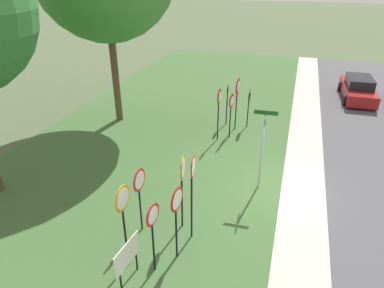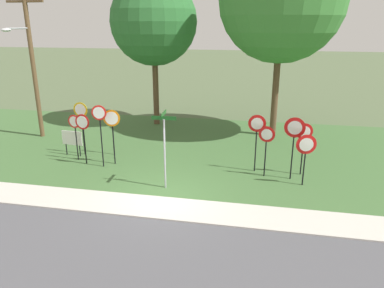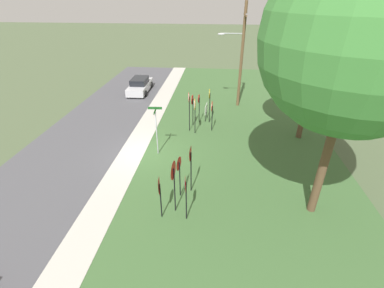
{
  "view_description": "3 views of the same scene",
  "coord_description": "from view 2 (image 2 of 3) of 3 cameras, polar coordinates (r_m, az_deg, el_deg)",
  "views": [
    {
      "loc": [
        -11.28,
        0.05,
        7.52
      ],
      "look_at": [
        -0.05,
        3.51,
        1.43
      ],
      "focal_mm": 32.21,
      "sensor_mm": 36.0,
      "label": 1
    },
    {
      "loc": [
        3.51,
        -11.98,
        6.27
      ],
      "look_at": [
        0.73,
        2.14,
        1.5
      ],
      "focal_mm": 34.18,
      "sensor_mm": 36.0,
      "label": 2
    },
    {
      "loc": [
        14.05,
        4.37,
        8.83
      ],
      "look_at": [
        0.76,
        3.07,
        1.29
      ],
      "focal_mm": 25.14,
      "sensor_mm": 36.0,
      "label": 3
    }
  ],
  "objects": [
    {
      "name": "ground_plane",
      "position": [
        13.97,
        -4.7,
        -8.38
      ],
      "size": [
        160.0,
        160.0,
        0.0
      ],
      "primitive_type": "plane",
      "color": "#4C5B3D"
    },
    {
      "name": "road_asphalt",
      "position": [
        10.16,
        -12.48,
        -20.24
      ],
      "size": [
        44.0,
        6.4,
        0.01
      ],
      "primitive_type": "cube",
      "color": "#4C4C51",
      "rests_on": "ground_plane"
    },
    {
      "name": "sidewalk_strip",
      "position": [
        13.28,
        -5.65,
        -9.78
      ],
      "size": [
        44.0,
        1.6,
        0.06
      ],
      "primitive_type": "cube",
      "color": "#BCB7AD",
      "rests_on": "ground_plane"
    },
    {
      "name": "grass_median",
      "position": [
        19.36,
        0.08,
        -0.48
      ],
      "size": [
        44.0,
        12.0,
        0.04
      ],
      "primitive_type": "cube",
      "color": "#3D6033",
      "rests_on": "ground_plane"
    },
    {
      "name": "stop_sign_near_left",
      "position": [
        17.19,
        -16.65,
        2.36
      ],
      "size": [
        0.7,
        0.12,
        2.38
      ],
      "rotation": [
        0.0,
        0.0,
        -0.11
      ],
      "color": "black",
      "rests_on": "grass_median"
    },
    {
      "name": "stop_sign_near_right",
      "position": [
        18.14,
        -12.39,
        3.17
      ],
      "size": [
        0.72,
        0.1,
        2.23
      ],
      "rotation": [
        0.0,
        0.0,
        -0.04
      ],
      "color": "black",
      "rests_on": "grass_median"
    },
    {
      "name": "stop_sign_far_left",
      "position": [
        16.56,
        -14.18,
        3.17
      ],
      "size": [
        0.66,
        0.13,
        2.86
      ],
      "rotation": [
        0.0,
        0.0,
        0.13
      ],
      "color": "black",
      "rests_on": "grass_median"
    },
    {
      "name": "stop_sign_far_center",
      "position": [
        17.88,
        -17.8,
        2.38
      ],
      "size": [
        0.62,
        0.12,
        2.21
      ],
      "rotation": [
        0.0,
        0.0,
        -0.12
      ],
      "color": "black",
      "rests_on": "grass_median"
    },
    {
      "name": "stop_sign_far_right",
      "position": [
        16.83,
        -12.35,
        2.94
      ],
      "size": [
        0.75,
        0.16,
        2.57
      ],
      "rotation": [
        0.0,
        0.0,
        0.19
      ],
      "color": "black",
      "rests_on": "grass_median"
    },
    {
      "name": "stop_sign_center_tall",
      "position": [
        18.48,
        -16.9,
        4.07
      ],
      "size": [
        0.72,
        0.1,
        2.64
      ],
      "rotation": [
        0.0,
        0.0,
        -0.03
      ],
      "color": "black",
      "rests_on": "grass_median"
    },
    {
      "name": "yield_sign_near_left",
      "position": [
        15.97,
        17.08,
        1.06
      ],
      "size": [
        0.71,
        0.14,
        2.29
      ],
      "rotation": [
        0.0,
        0.0,
        0.15
      ],
      "color": "black",
      "rests_on": "grass_median"
    },
    {
      "name": "yield_sign_near_right",
      "position": [
        15.43,
        11.53,
        0.66
      ],
      "size": [
        0.68,
        0.16,
        2.22
      ],
      "rotation": [
        0.0,
        0.0,
        -0.19
      ],
      "color": "black",
      "rests_on": "grass_median"
    },
    {
      "name": "yield_sign_far_left",
      "position": [
        15.3,
        15.67,
        1.63
      ],
      "size": [
        0.84,
        0.12,
        2.66
      ],
      "rotation": [
        0.0,
        0.0,
        -0.1
      ],
      "color": "black",
      "rests_on": "grass_median"
    },
    {
      "name": "yield_sign_far_right",
      "position": [
        15.82,
        10.07,
        2.24
      ],
      "size": [
        0.75,
        0.11,
        2.56
      ],
      "rotation": [
        0.0,
        0.0,
        -0.04
      ],
      "color": "black",
      "rests_on": "grass_median"
    },
    {
      "name": "yield_sign_center",
      "position": [
        14.95,
        17.36,
        -0.66
      ],
      "size": [
        0.8,
        0.16,
        2.14
      ],
      "rotation": [
        0.0,
        0.0,
        0.16
      ],
      "color": "black",
      "rests_on": "grass_median"
    },
    {
      "name": "street_name_post",
      "position": [
        14.03,
        -4.32,
        0.04
      ],
      "size": [
        0.96,
        0.82,
        3.09
      ],
      "rotation": [
        0.0,
        0.0,
        0.05
      ],
      "color": "#9EA0A8",
      "rests_on": "grass_median"
    },
    {
      "name": "utility_pole",
      "position": [
        21.99,
        -23.9,
        12.3
      ],
      "size": [
        2.1,
        2.16,
        8.3
      ],
      "color": "brown",
      "rests_on": "grass_median"
    },
    {
      "name": "notice_board",
      "position": [
        18.78,
        -18.21,
        0.71
      ],
      "size": [
        1.1,
        0.14,
        1.25
      ],
      "rotation": [
        0.0,
        0.0,
        -0.1
      ],
      "color": "black",
      "rests_on": "grass_median"
    },
    {
      "name": "oak_tree_left",
      "position": [
        23.13,
        -6.0,
        18.46
      ],
      "size": [
        5.23,
        5.23,
        8.94
      ],
      "color": "brown",
      "rests_on": "grass_median"
    }
  ]
}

